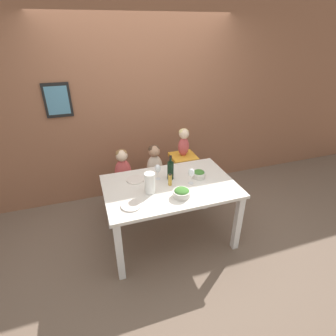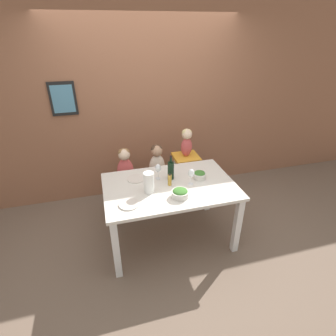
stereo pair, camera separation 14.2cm
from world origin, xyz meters
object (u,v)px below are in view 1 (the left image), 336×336
object	(u,v)px
wine_bottle	(170,170)
wine_glass_near	(191,173)
dinner_plate_front_left	(131,205)
paper_towel_roll	(150,183)
chair_right_highchair	(183,166)
person_child_left	(123,167)
person_baby_right	(184,140)
chair_far_center	(155,184)
dinner_plate_back_left	(135,180)
wine_glass_far	(158,169)
person_child_center	(155,162)
salad_bowl_large	(182,193)
salad_bowl_small	(199,174)
chair_far_left	(125,189)

from	to	relation	value
wine_bottle	wine_glass_near	distance (m)	0.25
dinner_plate_front_left	paper_towel_roll	bearing A→B (deg)	36.16
chair_right_highchair	person_child_left	bearing A→B (deg)	179.92
person_baby_right	paper_towel_roll	distance (m)	1.03
chair_far_center	dinner_plate_back_left	world-z (taller)	dinner_plate_back_left
person_child_left	wine_glass_far	world-z (taller)	person_child_left
person_child_center	wine_glass_near	size ratio (longest dim) A/B	2.74
salad_bowl_large	dinner_plate_back_left	xyz separation A→B (m)	(-0.39, 0.48, -0.04)
person_child_center	salad_bowl_small	bearing A→B (deg)	-60.57
chair_far_center	person_child_center	xyz separation A→B (m)	(-0.00, 0.00, 0.34)
paper_towel_roll	chair_far_left	bearing A→B (deg)	102.46
paper_towel_roll	salad_bowl_small	bearing A→B (deg)	11.10
wine_bottle	salad_bowl_small	xyz separation A→B (m)	(0.33, -0.08, -0.07)
chair_right_highchair	person_child_center	world-z (taller)	person_child_center
wine_bottle	paper_towel_roll	distance (m)	0.36
chair_far_left	person_child_left	xyz separation A→B (m)	(0.00, 0.00, 0.34)
salad_bowl_small	person_child_center	bearing A→B (deg)	119.43
chair_far_center	wine_glass_far	xyz separation A→B (m)	(-0.11, -0.52, 0.53)
paper_towel_roll	wine_glass_far	distance (m)	0.29
chair_far_center	dinner_plate_back_left	size ratio (longest dim) A/B	2.13
chair_far_center	chair_right_highchair	xyz separation A→B (m)	(0.42, 0.00, 0.21)
person_baby_right	paper_towel_roll	bearing A→B (deg)	-131.79
chair_far_center	paper_towel_roll	size ratio (longest dim) A/B	1.91
salad_bowl_small	chair_far_left	bearing A→B (deg)	141.20
person_child_center	dinner_plate_back_left	distance (m)	0.59
wine_glass_near	dinner_plate_front_left	bearing A→B (deg)	-164.13
chair_far_center	wine_glass_near	world-z (taller)	wine_glass_near
person_child_left	person_baby_right	bearing A→B (deg)	0.03
chair_far_left	wine_glass_far	world-z (taller)	wine_glass_far
person_child_center	chair_far_center	bearing A→B (deg)	-90.00
salad_bowl_small	dinner_plate_front_left	distance (m)	0.92
person_child_left	salad_bowl_small	world-z (taller)	person_child_left
chair_right_highchair	salad_bowl_large	size ratio (longest dim) A/B	4.11
wine_glass_far	salad_bowl_large	size ratio (longest dim) A/B	1.02
person_baby_right	dinner_plate_front_left	size ratio (longest dim) A/B	1.87
paper_towel_roll	wine_glass_near	size ratio (longest dim) A/B	1.23
person_child_left	salad_bowl_large	world-z (taller)	person_child_left
person_child_center	wine_glass_far	world-z (taller)	person_child_center
wine_bottle	wine_glass_near	world-z (taller)	wine_bottle
chair_right_highchair	paper_towel_roll	world-z (taller)	paper_towel_roll
person_child_center	dinner_plate_front_left	size ratio (longest dim) A/B	2.48
person_child_center	salad_bowl_small	xyz separation A→B (m)	(0.36, -0.64, 0.10)
salad_bowl_large	dinner_plate_front_left	size ratio (longest dim) A/B	0.88
wine_glass_near	wine_glass_far	size ratio (longest dim) A/B	1.00
person_child_center	paper_towel_roll	bearing A→B (deg)	-109.17
chair_right_highchair	salad_bowl_small	bearing A→B (deg)	-95.00
wine_bottle	wine_glass_far	distance (m)	0.15
dinner_plate_back_left	chair_right_highchair	bearing A→B (deg)	30.68
person_child_center	salad_bowl_large	xyz separation A→B (m)	(0.03, -0.94, 0.10)
chair_far_left	person_child_left	bearing A→B (deg)	90.00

